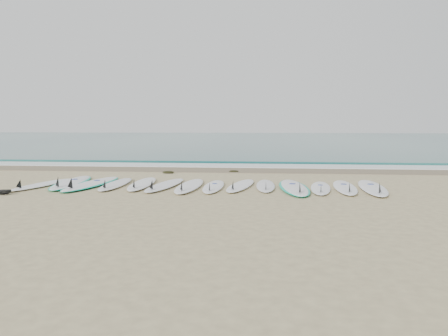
# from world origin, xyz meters

# --- Properties ---
(ground) EXTENTS (120.00, 120.00, 0.00)m
(ground) POSITION_xyz_m (0.00, 0.00, 0.00)
(ground) COLOR tan
(ocean) EXTENTS (120.00, 55.00, 0.03)m
(ocean) POSITION_xyz_m (0.00, 32.50, 0.01)
(ocean) COLOR #1F5C5A
(ocean) RESTS_ON ground
(wet_sand_band) EXTENTS (120.00, 1.80, 0.01)m
(wet_sand_band) POSITION_xyz_m (0.00, 4.10, 0.01)
(wet_sand_band) COLOR #73644C
(wet_sand_band) RESTS_ON ground
(foam_band) EXTENTS (120.00, 1.40, 0.04)m
(foam_band) POSITION_xyz_m (0.00, 5.50, 0.02)
(foam_band) COLOR silver
(foam_band) RESTS_ON ground
(wave_crest) EXTENTS (120.00, 1.00, 0.10)m
(wave_crest) POSITION_xyz_m (0.00, 7.00, 0.05)
(wave_crest) COLOR #1F5C5A
(wave_crest) RESTS_ON ground
(surfboard_0) EXTENTS (0.90, 2.45, 0.31)m
(surfboard_0) POSITION_xyz_m (-4.24, -0.26, 0.05)
(surfboard_0) COLOR white
(surfboard_0) RESTS_ON ground
(surfboard_1) EXTENTS (1.06, 2.97, 0.37)m
(surfboard_1) POSITION_xyz_m (-3.63, 0.14, 0.05)
(surfboard_1) COLOR white
(surfboard_1) RESTS_ON ground
(surfboard_2) EXTENTS (0.95, 2.98, 0.37)m
(surfboard_2) POSITION_xyz_m (-2.99, -0.03, 0.06)
(surfboard_2) COLOR white
(surfboard_2) RESTS_ON ground
(surfboard_3) EXTENTS (0.62, 2.50, 0.32)m
(surfboard_3) POSITION_xyz_m (-2.33, -0.04, 0.05)
(surfboard_3) COLOR white
(surfboard_3) RESTS_ON ground
(surfboard_4) EXTENTS (0.74, 2.67, 0.34)m
(surfboard_4) POSITION_xyz_m (-1.65, 0.07, 0.06)
(surfboard_4) COLOR white
(surfboard_4) RESTS_ON ground
(surfboard_5) EXTENTS (0.83, 2.66, 0.33)m
(surfboard_5) POSITION_xyz_m (-1.00, -0.10, 0.06)
(surfboard_5) COLOR white
(surfboard_5) RESTS_ON ground
(surfboard_6) EXTENTS (0.60, 2.69, 0.34)m
(surfboard_6) POSITION_xyz_m (-0.33, -0.20, 0.06)
(surfboard_6) COLOR white
(surfboard_6) RESTS_ON ground
(surfboard_7) EXTENTS (0.50, 2.35, 0.30)m
(surfboard_7) POSITION_xyz_m (0.29, -0.19, 0.05)
(surfboard_7) COLOR white
(surfboard_7) RESTS_ON ground
(surfboard_8) EXTENTS (0.87, 2.50, 0.31)m
(surfboard_8) POSITION_xyz_m (0.96, 0.03, 0.05)
(surfboard_8) COLOR white
(surfboard_8) RESTS_ON ground
(surfboard_9) EXTENTS (0.50, 2.30, 0.29)m
(surfboard_9) POSITION_xyz_m (1.61, 0.09, 0.05)
(surfboard_9) COLOR white
(surfboard_9) RESTS_ON ground
(surfboard_10) EXTENTS (0.88, 2.91, 0.36)m
(surfboard_10) POSITION_xyz_m (2.32, -0.17, 0.05)
(surfboard_10) COLOR white
(surfboard_10) RESTS_ON ground
(surfboard_11) EXTENTS (0.74, 2.37, 0.30)m
(surfboard_11) POSITION_xyz_m (2.98, -0.18, 0.05)
(surfboard_11) COLOR white
(surfboard_11) RESTS_ON ground
(surfboard_12) EXTENTS (0.70, 2.62, 0.33)m
(surfboard_12) POSITION_xyz_m (3.60, -0.04, 0.06)
(surfboard_12) COLOR white
(surfboard_12) RESTS_ON ground
(surfboard_13) EXTENTS (0.83, 2.91, 0.37)m
(surfboard_13) POSITION_xyz_m (4.26, -0.08, 0.06)
(surfboard_13) COLOR white
(surfboard_13) RESTS_ON ground
(seaweed_near) EXTENTS (0.40, 0.31, 0.08)m
(seaweed_near) POSITION_xyz_m (-1.60, 2.96, 0.04)
(seaweed_near) COLOR black
(seaweed_near) RESTS_ON ground
(seaweed_far) EXTENTS (0.33, 0.25, 0.06)m
(seaweed_far) POSITION_xyz_m (0.53, 3.50, 0.03)
(seaweed_far) COLOR black
(seaweed_far) RESTS_ON ground
(leash_coil) EXTENTS (0.46, 0.36, 0.11)m
(leash_coil) POSITION_xyz_m (-4.51, -1.56, 0.05)
(leash_coil) COLOR black
(leash_coil) RESTS_ON ground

